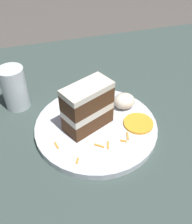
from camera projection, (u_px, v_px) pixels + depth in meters
The scene contains 8 objects.
ground_plane at pixel (120, 140), 0.64m from camera, with size 6.00×6.00×0.00m, color #4C4742.
dining_table at pixel (120, 134), 0.63m from camera, with size 1.30×0.99×0.04m, color #384742.
plate at pixel (96, 127), 0.61m from camera, with size 0.28×0.28×0.02m, color silver.
cake_slice at pixel (87, 107), 0.57m from camera, with size 0.12×0.10×0.11m.
cream_dollop at pixel (124, 101), 0.64m from camera, with size 0.05×0.05×0.04m, color silver.
orange_garnish at pixel (138, 123), 0.61m from camera, with size 0.07×0.07×0.01m, color orange.
carrot_shreds_scatter at pixel (100, 145), 0.56m from camera, with size 0.17×0.07×0.00m.
drinking_glass at pixel (15, 91), 0.65m from camera, with size 0.06×0.06×0.11m.
Camera 1 is at (-0.18, -0.40, 0.48)m, focal length 42.00 mm.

